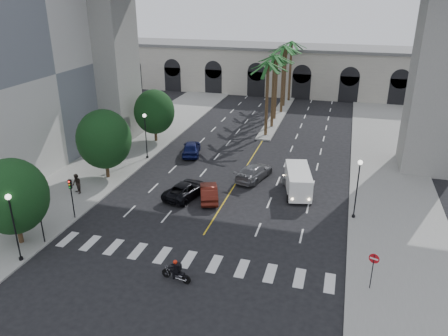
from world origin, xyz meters
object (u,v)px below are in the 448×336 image
at_px(traffic_signal_near, 40,215).
at_px(pedestrian_b, 77,184).
at_px(do_not_enter_sign, 373,264).
at_px(lamp_post_left_near, 13,222).
at_px(cargo_van, 298,181).
at_px(traffic_signal_far, 71,192).
at_px(car_b, 209,192).
at_px(motorcycle_rider, 177,272).
at_px(car_c, 186,189).
at_px(car_a, 294,183).
at_px(car_e, 191,148).
at_px(car_d, 254,172).
at_px(pedestrian_a, 30,199).
at_px(lamp_post_right, 358,184).
at_px(lamp_post_left_far, 146,132).

xyz_separation_m(traffic_signal_near, pedestrian_b, (-2.42, 8.18, -1.39)).
bearing_deg(pedestrian_b, do_not_enter_sign, 21.18).
bearing_deg(lamp_post_left_near, cargo_van, 43.38).
bearing_deg(cargo_van, traffic_signal_far, -162.19).
height_order(traffic_signal_far, car_b, traffic_signal_far).
relative_size(motorcycle_rider, car_c, 0.42).
bearing_deg(car_a, car_e, -46.99).
xyz_separation_m(motorcycle_rider, car_e, (-7.21, 22.81, 0.11)).
distance_m(lamp_post_left_near, car_b, 16.64).
xyz_separation_m(car_a, car_d, (-4.31, 1.58, 0.06)).
xyz_separation_m(car_d, pedestrian_a, (-17.63, -11.82, 0.15)).
bearing_deg(pedestrian_b, pedestrian_a, -87.05).
relative_size(traffic_signal_near, pedestrian_b, 1.87).
bearing_deg(pedestrian_b, traffic_signal_far, -23.43).
height_order(lamp_post_left_near, car_c, lamp_post_left_near).
distance_m(car_c, car_d, 7.75).
bearing_deg(lamp_post_right, cargo_van, 144.83).
bearing_deg(lamp_post_right, car_e, 149.69).
height_order(cargo_van, do_not_enter_sign, do_not_enter_sign).
relative_size(lamp_post_left_near, car_e, 1.10).
bearing_deg(car_c, lamp_post_right, -166.40).
height_order(motorcycle_rider, car_e, car_e).
distance_m(motorcycle_rider, cargo_van, 16.81).
xyz_separation_m(car_d, do_not_enter_sign, (11.01, -15.38, 1.21)).
bearing_deg(car_a, car_c, 3.22).
relative_size(lamp_post_left_near, traffic_signal_far, 1.47).
bearing_deg(car_b, pedestrian_a, 2.63).
xyz_separation_m(traffic_signal_near, motorcycle_rider, (11.45, -1.51, -1.79)).
bearing_deg(lamp_post_left_far, lamp_post_right, -19.33).
relative_size(traffic_signal_near, pedestrian_a, 2.34).
bearing_deg(car_d, lamp_post_right, 164.30).
bearing_deg(car_a, lamp_post_right, 122.24).
bearing_deg(pedestrian_b, lamp_post_left_near, -41.24).
distance_m(traffic_signal_near, car_e, 21.78).
bearing_deg(car_e, car_a, 138.15).
distance_m(motorcycle_rider, car_e, 23.92).
xyz_separation_m(lamp_post_left_near, car_e, (4.34, 23.80, -2.39)).
bearing_deg(lamp_post_left_near, motorcycle_rider, 4.89).
bearing_deg(pedestrian_a, do_not_enter_sign, -41.65).
bearing_deg(car_d, traffic_signal_far, 59.02).
distance_m(car_e, do_not_enter_sign, 28.22).
xyz_separation_m(lamp_post_left_near, cargo_van, (17.62, 16.65, -1.89)).
relative_size(lamp_post_right, car_e, 1.10).
xyz_separation_m(traffic_signal_near, traffic_signal_far, (0.00, 4.00, 0.00)).
distance_m(car_a, car_b, 8.41).
relative_size(cargo_van, do_not_enter_sign, 2.16).
bearing_deg(do_not_enter_sign, traffic_signal_near, -158.41).
relative_size(car_c, pedestrian_a, 3.32).
relative_size(lamp_post_right, pedestrian_a, 3.43).
relative_size(cargo_van, pedestrian_a, 3.80).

